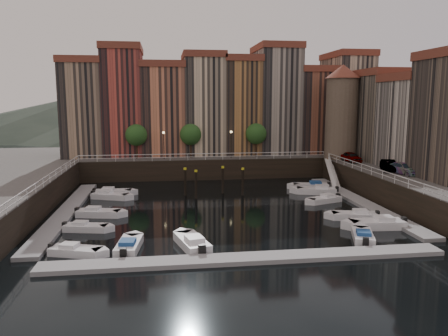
{
  "coord_description": "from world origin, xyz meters",
  "views": [
    {
      "loc": [
        -5.92,
        -47.14,
        11.71
      ],
      "look_at": [
        1.1,
        4.0,
        3.65
      ],
      "focal_mm": 35.0,
      "sensor_mm": 36.0,
      "label": 1
    }
  ],
  "objects": [
    {
      "name": "boat_near_1",
      "position": [
        -3.86,
        -13.5,
        0.39
      ],
      "size": [
        2.94,
        5.14,
        1.15
      ],
      "rotation": [
        0.0,
        0.0,
        1.82
      ],
      "color": "white",
      "rests_on": "ground"
    },
    {
      "name": "car_a",
      "position": [
        20.07,
        10.59,
        3.7
      ],
      "size": [
        1.91,
        4.19,
        1.39
      ],
      "primitive_type": "imported",
      "rotation": [
        0.0,
        0.0,
        0.07
      ],
      "color": "gray",
      "rests_on": "quay_right"
    },
    {
      "name": "car_b",
      "position": [
        21.15,
        2.29,
        3.69
      ],
      "size": [
        2.73,
        4.44,
        1.38
      ],
      "primitive_type": "imported",
      "rotation": [
        0.0,
        0.0,
        -0.33
      ],
      "color": "gray",
      "rests_on": "quay_right"
    },
    {
      "name": "boat_left_3",
      "position": [
        -12.56,
        5.36,
        0.36
      ],
      "size": [
        4.74,
        3.13,
        1.07
      ],
      "rotation": [
        0.0,
        0.0,
        -0.36
      ],
      "color": "white",
      "rests_on": "ground"
    },
    {
      "name": "street_lamps",
      "position": [
        -1.0,
        17.2,
        5.9
      ],
      "size": [
        10.36,
        0.36,
        4.18
      ],
      "color": "black",
      "rests_on": "quay_far"
    },
    {
      "name": "mountains",
      "position": [
        1.72,
        110.0,
        7.92
      ],
      "size": [
        145.0,
        100.0,
        18.0
      ],
      "color": "#2D382D",
      "rests_on": "ground"
    },
    {
      "name": "dock_left",
      "position": [
        -16.2,
        -1.0,
        0.17
      ],
      "size": [
        2.0,
        28.0,
        0.35
      ],
      "primitive_type": "cube",
      "color": "gray",
      "rests_on": "ground"
    },
    {
      "name": "ground",
      "position": [
        0.0,
        0.0,
        0.0
      ],
      "size": [
        200.0,
        200.0,
        0.0
      ],
      "primitive_type": "plane",
      "color": "black",
      "rests_on": "ground"
    },
    {
      "name": "dock_near",
      "position": [
        0.0,
        -17.0,
        0.17
      ],
      "size": [
        30.0,
        2.0,
        0.35
      ],
      "primitive_type": "cube",
      "color": "gray",
      "rests_on": "ground"
    },
    {
      "name": "boat_right_0",
      "position": [
        13.48,
        -10.49,
        0.41
      ],
      "size": [
        5.31,
        2.24,
        1.2
      ],
      "rotation": [
        0.0,
        0.0,
        3.07
      ],
      "color": "white",
      "rests_on": "ground"
    },
    {
      "name": "mooring_pilings",
      "position": [
        -0.22,
        5.4,
        1.65
      ],
      "size": [
        7.39,
        2.86,
        3.78
      ],
      "color": "black",
      "rests_on": "ground"
    },
    {
      "name": "gangway",
      "position": [
        17.1,
        10.0,
        1.92
      ],
      "size": [
        2.78,
        8.32,
        3.73
      ],
      "color": "white",
      "rests_on": "ground"
    },
    {
      "name": "corner_tower",
      "position": [
        20.0,
        14.5,
        10.19
      ],
      "size": [
        5.2,
        5.2,
        13.8
      ],
      "color": "#6B5B4C",
      "rests_on": "quay_right"
    },
    {
      "name": "car_c",
      "position": [
        21.88,
        0.07,
        3.66
      ],
      "size": [
        2.88,
        4.87,
        1.32
      ],
      "primitive_type": "imported",
      "rotation": [
        0.0,
        0.0,
        0.24
      ],
      "color": "gray",
      "rests_on": "quay_right"
    },
    {
      "name": "boat_right_1",
      "position": [
        12.74,
        -7.24,
        0.36
      ],
      "size": [
        4.72,
        2.53,
        1.06
      ],
      "rotation": [
        0.0,
        0.0,
        2.93
      ],
      "color": "white",
      "rests_on": "ground"
    },
    {
      "name": "boat_left_0",
      "position": [
        -12.88,
        -13.97,
        0.32
      ],
      "size": [
        4.28,
        2.66,
        0.96
      ],
      "rotation": [
        0.0,
        0.0,
        -0.31
      ],
      "color": "white",
      "rests_on": "ground"
    },
    {
      "name": "right_terrace",
      "position": [
        26.5,
        3.8,
        9.56
      ],
      "size": [
        9.3,
        24.3,
        14.0
      ],
      "color": "#726656",
      "rests_on": "quay_right"
    },
    {
      "name": "boat_left_4",
      "position": [
        -12.48,
        7.35,
        0.36
      ],
      "size": [
        4.71,
        1.88,
        1.07
      ],
      "rotation": [
        0.0,
        0.0,
        -0.04
      ],
      "color": "white",
      "rests_on": "ground"
    },
    {
      "name": "boat_near_0",
      "position": [
        -8.87,
        -13.41,
        0.35
      ],
      "size": [
        2.11,
        4.65,
        1.05
      ],
      "rotation": [
        0.0,
        0.0,
        1.46
      ],
      "color": "white",
      "rests_on": "ground"
    },
    {
      "name": "boat_left_2",
      "position": [
        -12.78,
        -2.71,
        0.36
      ],
      "size": [
        4.73,
        2.48,
        1.06
      ],
      "rotation": [
        0.0,
        0.0,
        -0.19
      ],
      "color": "white",
      "rests_on": "ground"
    },
    {
      "name": "boat_right_4",
      "position": [
        13.41,
        7.75,
        0.38
      ],
      "size": [
        4.97,
        2.45,
        1.12
      ],
      "rotation": [
        0.0,
        0.0,
        2.99
      ],
      "color": "white",
      "rests_on": "ground"
    },
    {
      "name": "dock_right",
      "position": [
        16.2,
        -1.0,
        0.17
      ],
      "size": [
        2.0,
        28.0,
        0.35
      ],
      "primitive_type": "cube",
      "color": "gray",
      "rests_on": "ground"
    },
    {
      "name": "promenade_trees",
      "position": [
        -1.33,
        18.2,
        6.58
      ],
      "size": [
        21.2,
        3.2,
        5.2
      ],
      "color": "black",
      "rests_on": "quay_far"
    },
    {
      "name": "quay_far",
      "position": [
        0.0,
        26.0,
        1.5
      ],
      "size": [
        80.0,
        20.0,
        3.0
      ],
      "primitive_type": "cube",
      "color": "black",
      "rests_on": "ground"
    },
    {
      "name": "boat_right_2",
      "position": [
        12.35,
        0.08,
        0.34
      ],
      "size": [
        4.41,
        2.89,
        0.99
      ],
      "rotation": [
        0.0,
        0.0,
        3.5
      ],
      "color": "white",
      "rests_on": "ground"
    },
    {
      "name": "railings",
      "position": [
        0.0,
        4.88,
        3.79
      ],
      "size": [
        36.08,
        34.04,
        0.52
      ],
      "color": "white",
      "rests_on": "ground"
    },
    {
      "name": "boat_near_3",
      "position": [
        10.54,
        -13.57,
        0.34
      ],
      "size": [
        2.86,
        4.46,
        1.0
      ],
      "rotation": [
        0.0,
        0.0,
        1.23
      ],
      "color": "white",
      "rests_on": "ground"
    },
    {
      "name": "boat_left_1",
      "position": [
        -13.2,
        -7.67,
        0.32
      ],
      "size": [
        4.2,
        2.26,
        0.94
      ],
      "rotation": [
        0.0,
        0.0,
        -0.21
      ],
      "color": "white",
      "rests_on": "ground"
    },
    {
      "name": "boat_right_3",
      "position": [
        13.11,
        4.73,
        0.4
      ],
      "size": [
        5.29,
        3.16,
        1.19
      ],
      "rotation": [
        0.0,
        0.0,
        2.86
      ],
      "color": "white",
      "rests_on": "ground"
    },
    {
      "name": "far_terrace",
      "position": [
        3.31,
        23.5,
        10.95
      ],
      "size": [
        48.7,
        10.3,
        17.5
      ],
      "color": "#9A7C62",
      "rests_on": "quay_far"
    }
  ]
}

